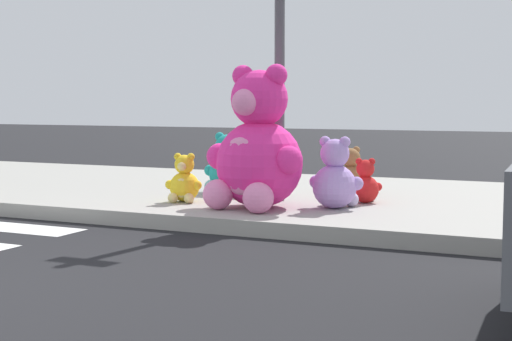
{
  "coord_description": "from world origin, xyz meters",
  "views": [
    {
      "loc": [
        4.18,
        -3.06,
        1.21
      ],
      "look_at": [
        1.09,
        3.6,
        0.55
      ],
      "focal_mm": 52.73,
      "sensor_mm": 36.0,
      "label": 1
    }
  ],
  "objects_px": {
    "sign_pole": "(280,43)",
    "plush_brown": "(350,175)",
    "plush_white": "(267,171)",
    "plush_yellow": "(184,182)",
    "plush_teal": "(226,168)",
    "plush_pink_large": "(257,151)",
    "plush_red": "(365,185)",
    "plush_lavender": "(335,180)"
  },
  "relations": [
    {
      "from": "sign_pole",
      "to": "plush_brown",
      "type": "height_order",
      "value": "sign_pole"
    },
    {
      "from": "plush_white",
      "to": "plush_yellow",
      "type": "relative_size",
      "value": 1.29
    },
    {
      "from": "plush_teal",
      "to": "plush_pink_large",
      "type": "bearing_deg",
      "value": -50.32
    },
    {
      "from": "plush_pink_large",
      "to": "plush_red",
      "type": "height_order",
      "value": "plush_pink_large"
    },
    {
      "from": "plush_pink_large",
      "to": "plush_lavender",
      "type": "xyz_separation_m",
      "value": [
        0.73,
        0.3,
        -0.29
      ]
    },
    {
      "from": "sign_pole",
      "to": "plush_white",
      "type": "relative_size",
      "value": 4.71
    },
    {
      "from": "sign_pole",
      "to": "plush_teal",
      "type": "distance_m",
      "value": 1.76
    },
    {
      "from": "sign_pole",
      "to": "plush_teal",
      "type": "xyz_separation_m",
      "value": [
        -0.91,
        0.52,
        -1.41
      ]
    },
    {
      "from": "plush_pink_large",
      "to": "plush_lavender",
      "type": "distance_m",
      "value": 0.84
    },
    {
      "from": "plush_teal",
      "to": "plush_yellow",
      "type": "xyz_separation_m",
      "value": [
        0.02,
        -1.02,
        -0.07
      ]
    },
    {
      "from": "plush_teal",
      "to": "plush_brown",
      "type": "bearing_deg",
      "value": 16.42
    },
    {
      "from": "plush_teal",
      "to": "plush_yellow",
      "type": "relative_size",
      "value": 1.35
    },
    {
      "from": "plush_pink_large",
      "to": "plush_white",
      "type": "relative_size",
      "value": 2.13
    },
    {
      "from": "sign_pole",
      "to": "plush_yellow",
      "type": "height_order",
      "value": "sign_pole"
    },
    {
      "from": "plush_yellow",
      "to": "plush_brown",
      "type": "bearing_deg",
      "value": 45.9
    },
    {
      "from": "plush_brown",
      "to": "plush_white",
      "type": "distance_m",
      "value": 0.97
    },
    {
      "from": "plush_white",
      "to": "plush_lavender",
      "type": "xyz_separation_m",
      "value": [
        1.1,
        -0.78,
        0.02
      ]
    },
    {
      "from": "plush_pink_large",
      "to": "plush_brown",
      "type": "relative_size",
      "value": 2.6
    },
    {
      "from": "plush_yellow",
      "to": "plush_red",
      "type": "bearing_deg",
      "value": 22.52
    },
    {
      "from": "plush_brown",
      "to": "plush_teal",
      "type": "relative_size",
      "value": 0.78
    },
    {
      "from": "plush_teal",
      "to": "plush_lavender",
      "type": "relative_size",
      "value": 0.97
    },
    {
      "from": "plush_brown",
      "to": "plush_red",
      "type": "xyz_separation_m",
      "value": [
        0.39,
        -0.7,
        -0.03
      ]
    },
    {
      "from": "plush_pink_large",
      "to": "plush_white",
      "type": "xyz_separation_m",
      "value": [
        -0.37,
        1.07,
        -0.31
      ]
    },
    {
      "from": "plush_brown",
      "to": "plush_white",
      "type": "relative_size",
      "value": 0.82
    },
    {
      "from": "sign_pole",
      "to": "plush_white",
      "type": "height_order",
      "value": "sign_pole"
    },
    {
      "from": "plush_brown",
      "to": "plush_lavender",
      "type": "height_order",
      "value": "plush_lavender"
    },
    {
      "from": "plush_red",
      "to": "plush_lavender",
      "type": "xyz_separation_m",
      "value": [
        -0.15,
        -0.53,
        0.1
      ]
    },
    {
      "from": "sign_pole",
      "to": "plush_red",
      "type": "bearing_deg",
      "value": 14.83
    },
    {
      "from": "plush_red",
      "to": "plush_white",
      "type": "xyz_separation_m",
      "value": [
        -1.25,
        0.24,
        0.08
      ]
    },
    {
      "from": "sign_pole",
      "to": "plush_white",
      "type": "distance_m",
      "value": 1.55
    },
    {
      "from": "plush_pink_large",
      "to": "plush_brown",
      "type": "xyz_separation_m",
      "value": [
        0.49,
        1.53,
        -0.36
      ]
    },
    {
      "from": "plush_yellow",
      "to": "plush_lavender",
      "type": "xyz_separation_m",
      "value": [
        1.64,
        0.21,
        0.08
      ]
    },
    {
      "from": "plush_lavender",
      "to": "sign_pole",
      "type": "bearing_deg",
      "value": 158.29
    },
    {
      "from": "plush_red",
      "to": "plush_yellow",
      "type": "distance_m",
      "value": 1.94
    },
    {
      "from": "plush_teal",
      "to": "plush_red",
      "type": "height_order",
      "value": "plush_teal"
    },
    {
      "from": "sign_pole",
      "to": "plush_pink_large",
      "type": "bearing_deg",
      "value": -89.33
    },
    {
      "from": "plush_white",
      "to": "plush_lavender",
      "type": "relative_size",
      "value": 0.93
    },
    {
      "from": "sign_pole",
      "to": "plush_yellow",
      "type": "xyz_separation_m",
      "value": [
        -0.9,
        -0.51,
        -1.49
      ]
    },
    {
      "from": "plush_brown",
      "to": "plush_yellow",
      "type": "bearing_deg",
      "value": -134.1
    },
    {
      "from": "sign_pole",
      "to": "plush_white",
      "type": "bearing_deg",
      "value": 126.68
    },
    {
      "from": "plush_pink_large",
      "to": "plush_yellow",
      "type": "xyz_separation_m",
      "value": [
        -0.9,
        0.09,
        -0.37
      ]
    },
    {
      "from": "plush_white",
      "to": "plush_yellow",
      "type": "bearing_deg",
      "value": -118.64
    }
  ]
}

